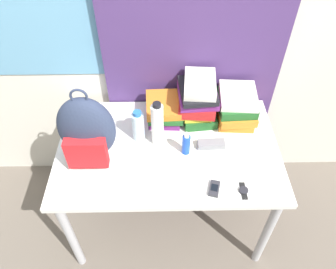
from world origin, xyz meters
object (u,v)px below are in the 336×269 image
at_px(book_stack_center, 198,100).
at_px(wristwatch, 244,191).
at_px(water_bottle, 138,126).
at_px(sunglasses_case, 211,144).
at_px(book_stack_left, 165,109).
at_px(sunscreen_bottle, 186,144).
at_px(sports_bottle, 157,125).
at_px(cell_phone, 214,189).
at_px(backpack, 87,131).
at_px(book_stack_right, 236,106).

bearing_deg(book_stack_center, wristwatch, -70.37).
height_order(water_bottle, sunglasses_case, water_bottle).
xyz_separation_m(book_stack_center, water_bottle, (-0.34, -0.16, -0.05)).
bearing_deg(book_stack_left, sunscreen_bottle, -68.54).
distance_m(book_stack_center, sports_bottle, 0.31).
relative_size(book_stack_left, sports_bottle, 0.90).
xyz_separation_m(book_stack_left, cell_phone, (0.24, -0.53, -0.06)).
relative_size(backpack, book_stack_right, 1.57).
distance_m(sunscreen_bottle, cell_phone, 0.29).
relative_size(water_bottle, wristwatch, 1.98).
height_order(backpack, water_bottle, backpack).
distance_m(backpack, water_bottle, 0.29).
xyz_separation_m(backpack, wristwatch, (0.78, -0.25, -0.18)).
bearing_deg(cell_phone, backpack, 159.69).
distance_m(backpack, book_stack_right, 0.87).
xyz_separation_m(cell_phone, sunglasses_case, (0.01, 0.29, 0.01)).
bearing_deg(backpack, book_stack_left, 36.38).
distance_m(backpack, cell_phone, 0.70).
height_order(book_stack_center, cell_phone, book_stack_center).
bearing_deg(sports_bottle, water_bottle, 162.09).
bearing_deg(book_stack_left, sports_bottle, -101.91).
bearing_deg(sunglasses_case, book_stack_center, 104.75).
height_order(backpack, sports_bottle, backpack).
relative_size(book_stack_right, sports_bottle, 1.00).
height_order(book_stack_right, sports_bottle, sports_bottle).
distance_m(backpack, book_stack_left, 0.51).
bearing_deg(cell_phone, wristwatch, -4.82).
bearing_deg(backpack, sunscreen_bottle, 1.45).
bearing_deg(backpack, wristwatch, -17.61).
height_order(sports_bottle, sunglasses_case, sports_bottle).
bearing_deg(book_stack_left, book_stack_center, -0.74).
bearing_deg(book_stack_left, wristwatch, -54.70).
xyz_separation_m(cell_phone, wristwatch, (0.14, -0.01, -0.00)).
height_order(sports_bottle, cell_phone, sports_bottle).
bearing_deg(wristwatch, water_bottle, 144.94).
relative_size(sports_bottle, sunscreen_bottle, 1.97).
bearing_deg(cell_phone, book_stack_left, 114.32).
xyz_separation_m(book_stack_right, sunscreen_bottle, (-0.31, -0.27, -0.02)).
distance_m(water_bottle, sports_bottle, 0.12).
xyz_separation_m(book_stack_left, sunscreen_bottle, (0.11, -0.28, 0.00)).
bearing_deg(book_stack_left, cell_phone, -65.68).
height_order(book_stack_left, book_stack_center, book_stack_center).
distance_m(water_bottle, wristwatch, 0.65).
bearing_deg(book_stack_center, cell_phone, -84.79).
bearing_deg(water_bottle, book_stack_right, 15.81).
bearing_deg(book_stack_left, water_bottle, -131.86).
xyz_separation_m(sunscreen_bottle, cell_phone, (0.13, -0.25, -0.06)).
distance_m(book_stack_center, book_stack_right, 0.23).
xyz_separation_m(sunscreen_bottle, sunglasses_case, (0.14, 0.04, -0.05)).
xyz_separation_m(book_stack_right, sunglasses_case, (-0.16, -0.23, -0.07)).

